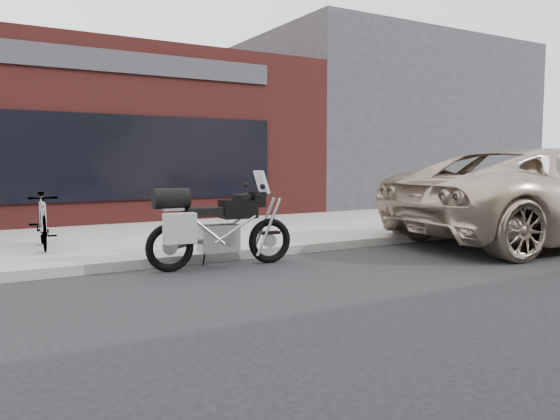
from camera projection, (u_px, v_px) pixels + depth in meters
ground at (435, 317)px, 5.62m from camera, size 120.00×120.00×0.00m
near_sidewalk at (189, 234)px, 11.62m from camera, size 44.00×6.00×0.15m
storefront at (41, 140)px, 16.42m from camera, size 14.00×10.07×4.50m
neighbour_building at (356, 128)px, 22.43m from camera, size 10.00×10.00×6.00m
motorcycle at (213, 226)px, 8.15m from camera, size 2.32×0.75×1.47m
minivan at (552, 196)px, 10.75m from camera, size 7.04×3.93×1.86m
bicycle_rear at (43, 221)px, 9.08m from camera, size 0.56×1.59×0.94m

